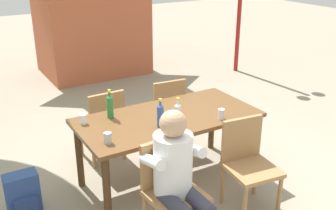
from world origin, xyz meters
The scene contains 15 objects.
ground_plane centered at (0.00, 0.00, 0.00)m, with size 24.00×24.00×0.00m, color gray.
dining_table centered at (0.00, 0.00, 0.66)m, with size 1.83×0.90×0.75m.
chair_near_left centered at (-0.42, -0.75, 0.49)m, with size 0.47×0.47×0.87m.
chair_near_right centered at (0.42, -0.75, 0.49)m, with size 0.49×0.49×0.87m.
chair_far_right centered at (0.41, 0.75, 0.49)m, with size 0.48×0.48×0.87m.
chair_far_left centered at (-0.41, 0.75, 0.49)m, with size 0.46×0.46×0.87m.
person_in_white_shirt centered at (-0.41, -0.86, 0.66)m, with size 0.47×0.61×1.18m.
bottle_blue centered at (-0.19, -0.18, 0.87)m, with size 0.06×0.06×0.29m.
bottle_clear centered at (-0.04, -0.25, 0.87)m, with size 0.06×0.06×0.29m.
bottle_green centered at (-0.51, 0.26, 0.88)m, with size 0.06×0.06×0.30m.
cup_steel centered at (-0.75, -0.24, 0.80)m, with size 0.07×0.07×0.10m, color #B2B7BC.
cup_white centered at (-0.80, 0.26, 0.80)m, with size 0.07×0.07×0.10m, color white.
cup_glass centered at (0.41, -0.33, 0.80)m, with size 0.07×0.07×0.11m, color silver.
backpack_by_near_side centered at (-1.45, 0.19, 0.20)m, with size 0.30×0.23×0.41m.
brick_kiosk centered at (0.75, 4.16, 1.39)m, with size 2.17×1.65×2.64m.
Camera 1 is at (-1.87, -3.18, 2.36)m, focal length 42.71 mm.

